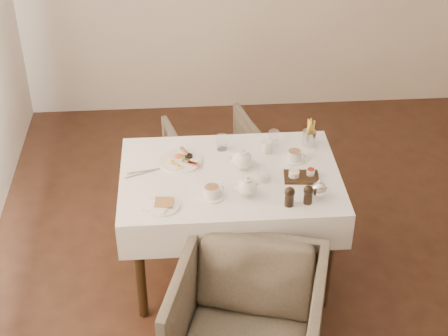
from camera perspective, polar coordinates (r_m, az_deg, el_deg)
table at (r=4.06m, az=0.49°, el=-1.86°), size 1.28×0.88×0.75m
armchair_near at (r=3.65m, az=1.95°, el=-12.94°), size 0.93×0.95×0.70m
armchair_far at (r=4.97m, az=-0.87°, el=0.73°), size 0.74×0.76×0.56m
breakfast_plate at (r=4.10m, az=-3.61°, el=0.66°), size 0.26×0.26×0.03m
side_plate at (r=3.74m, az=-5.30°, el=-3.14°), size 0.21×0.20×0.02m
teapot_centre at (r=4.00m, az=1.55°, el=0.79°), size 0.21×0.19×0.14m
teapot_front at (r=3.78m, az=1.91°, el=-1.49°), size 0.18×0.15×0.13m
creamer at (r=4.17m, az=3.58°, el=1.79°), size 0.08×0.08×0.08m
teacup_near at (r=3.79m, az=-1.01°, el=-2.03°), size 0.14×0.14×0.07m
teacup_far at (r=4.12m, az=5.87°, el=1.01°), size 0.13×0.13×0.06m
glass_left at (r=4.19m, az=-0.18°, el=2.14°), size 0.08×0.08×0.09m
glass_mid at (r=3.92m, az=3.45°, el=-0.49°), size 0.07×0.07×0.09m
glass_right at (r=4.25m, az=4.16°, el=2.54°), size 0.08×0.08×0.09m
condiment_board at (r=3.97m, az=6.42°, el=-0.65°), size 0.21×0.15×0.05m
pepper_mill_left at (r=3.73m, az=5.46°, el=-2.36°), size 0.07×0.07×0.12m
pepper_mill_right at (r=3.76m, az=7.02°, el=-2.19°), size 0.07×0.07×0.11m
silver_pot at (r=3.81m, az=7.90°, el=-1.71°), size 0.11×0.09×0.12m
fries_cup at (r=4.24m, az=7.10°, el=2.81°), size 0.08×0.08×0.18m
cutlery_fork at (r=4.03m, az=-6.68°, el=-0.28°), size 0.20×0.05×0.00m
cutlery_knife at (r=4.01m, az=-6.97°, el=-0.53°), size 0.18×0.09×0.00m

